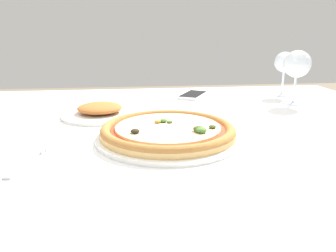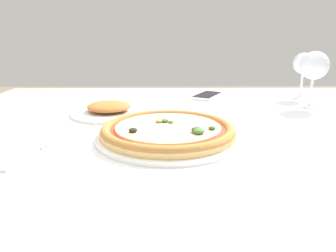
{
  "view_description": "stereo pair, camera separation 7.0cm",
  "coord_description": "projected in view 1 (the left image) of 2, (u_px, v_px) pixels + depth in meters",
  "views": [
    {
      "loc": [
        -0.12,
        -0.77,
        0.97
      ],
      "look_at": [
        -0.05,
        -0.1,
        0.77
      ],
      "focal_mm": 35.0,
      "sensor_mm": 36.0,
      "label": 1
    },
    {
      "loc": [
        -0.05,
        -0.77,
        0.97
      ],
      "look_at": [
        -0.05,
        -0.1,
        0.77
      ],
      "focal_mm": 35.0,
      "sensor_mm": 36.0,
      "label": 2
    }
  ],
  "objects": [
    {
      "name": "dining_table",
      "position": [
        182.0,
        156.0,
        0.83
      ],
      "size": [
        1.32,
        1.08,
        0.74
      ],
      "color": "brown",
      "rests_on": "ground_plane"
    },
    {
      "name": "pizza_plate",
      "position": [
        168.0,
        132.0,
        0.71
      ],
      "size": [
        0.31,
        0.31,
        0.04
      ],
      "color": "white",
      "rests_on": "dining_table"
    },
    {
      "name": "fork",
      "position": [
        31.0,
        157.0,
        0.6
      ],
      "size": [
        0.05,
        0.17,
        0.0
      ],
      "color": "silver",
      "rests_on": "dining_table"
    },
    {
      "name": "wine_glass_far_left",
      "position": [
        285.0,
        64.0,
        1.16
      ],
      "size": [
        0.07,
        0.07,
        0.15
      ],
      "color": "silver",
      "rests_on": "dining_table"
    },
    {
      "name": "wine_glass_far_right",
      "position": [
        297.0,
        65.0,
        1.02
      ],
      "size": [
        0.08,
        0.08,
        0.17
      ],
      "color": "silver",
      "rests_on": "dining_table"
    },
    {
      "name": "cell_phone",
      "position": [
        193.0,
        95.0,
        1.16
      ],
      "size": [
        0.13,
        0.16,
        0.01
      ],
      "color": "white",
      "rests_on": "dining_table"
    },
    {
      "name": "side_plate",
      "position": [
        100.0,
        111.0,
        0.9
      ],
      "size": [
        0.21,
        0.21,
        0.04
      ],
      "color": "white",
      "rests_on": "dining_table"
    }
  ]
}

